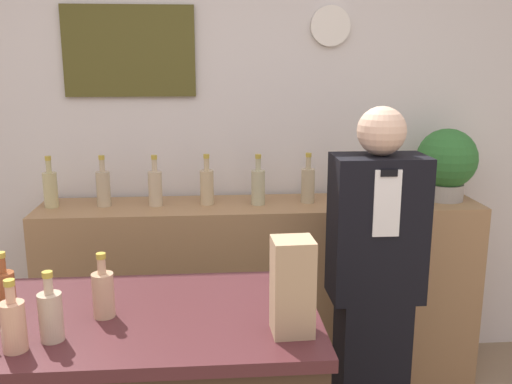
# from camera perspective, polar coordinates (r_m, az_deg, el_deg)

# --- Properties ---
(back_wall) EXTENTS (5.20, 0.09, 2.70)m
(back_wall) POSITION_cam_1_polar(r_m,az_deg,el_deg) (3.27, -2.83, 5.74)
(back_wall) COLOR silver
(back_wall) RESTS_ON ground_plane
(back_shelf) EXTENTS (2.37, 0.43, 1.02)m
(back_shelf) POSITION_cam_1_polar(r_m,az_deg,el_deg) (3.24, 0.48, -9.91)
(back_shelf) COLOR #9E754C
(back_shelf) RESTS_ON ground_plane
(shopkeeper) EXTENTS (0.40, 0.25, 1.59)m
(shopkeeper) POSITION_cam_1_polar(r_m,az_deg,el_deg) (2.63, 11.72, -9.10)
(shopkeeper) COLOR black
(shopkeeper) RESTS_ON ground_plane
(potted_plant) EXTENTS (0.33, 0.33, 0.40)m
(potted_plant) POSITION_cam_1_polar(r_m,az_deg,el_deg) (3.29, 18.53, 2.88)
(potted_plant) COLOR #9E998E
(potted_plant) RESTS_ON back_shelf
(paper_bag) EXTENTS (0.13, 0.12, 0.29)m
(paper_bag) POSITION_cam_1_polar(r_m,az_deg,el_deg) (1.70, 3.66, -9.43)
(paper_bag) COLOR tan
(paper_bag) RESTS_ON display_counter
(counter_bottle_2) EXTENTS (0.07, 0.07, 0.21)m
(counter_bottle_2) POSITION_cam_1_polar(r_m,az_deg,el_deg) (2.00, -23.87, -9.13)
(counter_bottle_2) COLOR brown
(counter_bottle_2) RESTS_ON display_counter
(counter_bottle_3) EXTENTS (0.07, 0.07, 0.21)m
(counter_bottle_3) POSITION_cam_1_polar(r_m,az_deg,el_deg) (1.76, -23.10, -12.08)
(counter_bottle_3) COLOR tan
(counter_bottle_3) RESTS_ON display_counter
(counter_bottle_4) EXTENTS (0.07, 0.07, 0.21)m
(counter_bottle_4) POSITION_cam_1_polar(r_m,az_deg,el_deg) (1.79, -19.84, -11.47)
(counter_bottle_4) COLOR tan
(counter_bottle_4) RESTS_ON display_counter
(counter_bottle_5) EXTENTS (0.07, 0.07, 0.21)m
(counter_bottle_5) POSITION_cam_1_polar(r_m,az_deg,el_deg) (1.89, -15.03, -9.73)
(counter_bottle_5) COLOR tan
(counter_bottle_5) RESTS_ON display_counter
(shelf_bottle_0) EXTENTS (0.07, 0.07, 0.27)m
(shelf_bottle_0) POSITION_cam_1_polar(r_m,az_deg,el_deg) (3.17, -19.87, 0.36)
(shelf_bottle_0) COLOR tan
(shelf_bottle_0) RESTS_ON back_shelf
(shelf_bottle_1) EXTENTS (0.07, 0.07, 0.27)m
(shelf_bottle_1) POSITION_cam_1_polar(r_m,az_deg,el_deg) (3.11, -15.02, 0.46)
(shelf_bottle_1) COLOR tan
(shelf_bottle_1) RESTS_ON back_shelf
(shelf_bottle_2) EXTENTS (0.07, 0.07, 0.27)m
(shelf_bottle_2) POSITION_cam_1_polar(r_m,az_deg,el_deg) (3.06, -10.04, 0.50)
(shelf_bottle_2) COLOR tan
(shelf_bottle_2) RESTS_ON back_shelf
(shelf_bottle_3) EXTENTS (0.07, 0.07, 0.27)m
(shelf_bottle_3) POSITION_cam_1_polar(r_m,az_deg,el_deg) (3.05, -4.93, 0.64)
(shelf_bottle_3) COLOR tan
(shelf_bottle_3) RESTS_ON back_shelf
(shelf_bottle_4) EXTENTS (0.07, 0.07, 0.27)m
(shelf_bottle_4) POSITION_cam_1_polar(r_m,az_deg,el_deg) (3.04, 0.21, 0.62)
(shelf_bottle_4) COLOR tan
(shelf_bottle_4) RESTS_ON back_shelf
(shelf_bottle_5) EXTENTS (0.07, 0.07, 0.27)m
(shelf_bottle_5) POSITION_cam_1_polar(r_m,az_deg,el_deg) (3.10, 5.22, 0.80)
(shelf_bottle_5) COLOR tan
(shelf_bottle_5) RESTS_ON back_shelf
(shelf_bottle_6) EXTENTS (0.07, 0.07, 0.27)m
(shelf_bottle_6) POSITION_cam_1_polar(r_m,az_deg,el_deg) (3.15, 10.12, 0.86)
(shelf_bottle_6) COLOR tan
(shelf_bottle_6) RESTS_ON back_shelf
(shelf_bottle_7) EXTENTS (0.07, 0.07, 0.27)m
(shelf_bottle_7) POSITION_cam_1_polar(r_m,az_deg,el_deg) (3.22, 14.86, 0.89)
(shelf_bottle_7) COLOR tan
(shelf_bottle_7) RESTS_ON back_shelf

